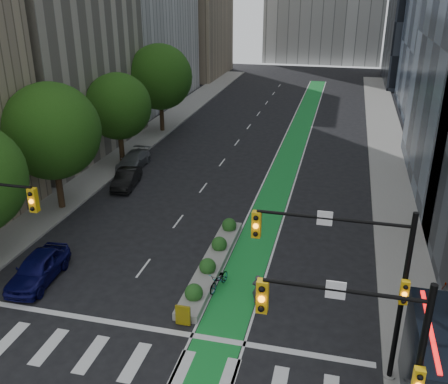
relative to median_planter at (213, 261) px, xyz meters
The scene contains 16 objects.
ground 7.15m from the median_planter, 99.68° to the right, with size 160.00×160.00×0.00m, color black.
sidewalk_left 22.18m from the median_planter, 125.89° to the left, with size 3.60×90.00×0.15m, color gray.
sidewalk_right 20.86m from the median_planter, 59.45° to the left, with size 3.60×90.00×0.15m, color gray.
bike_lane_paint 23.04m from the median_planter, 85.52° to the left, with size 2.20×70.00×0.01m, color #198A34.
tree_mid 14.16m from the median_planter, 157.87° to the left, with size 6.40×6.40×8.78m.
tree_midfar 19.84m from the median_planter, 129.19° to the left, with size 5.60×5.60×7.76m.
tree_far 28.29m from the median_planter, 116.05° to the left, with size 6.60×6.60×9.00m.
signal_right 10.89m from the median_planter, 41.32° to the right, with size 5.82×0.51×7.20m.
signal_far_right 14.22m from the median_planter, 54.91° to the right, with size 4.82×0.51×7.20m.
median_planter is the anchor object (origin of this frame).
bicycle 2.08m from the median_planter, 65.98° to the right, with size 0.64×1.85×0.97m, color gray.
cyclist 4.08m from the median_planter, 42.31° to the right, with size 0.58×0.38×1.59m, color #3C3641.
parked_car_left_near 9.23m from the median_planter, 157.52° to the right, with size 1.83×4.56×1.55m, color #0B0C44.
parked_car_left_mid 13.63m from the median_planter, 134.09° to the left, with size 1.43×4.09×1.35m, color black.
parked_car_left_far 17.57m from the median_planter, 127.52° to the left, with size 1.83×4.51×1.31m, color slate.
pedestrian_near 12.58m from the median_planter, 34.00° to the right, with size 0.94×0.73×1.94m, color gray.
Camera 1 is at (7.51, -15.98, 14.61)m, focal length 40.00 mm.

